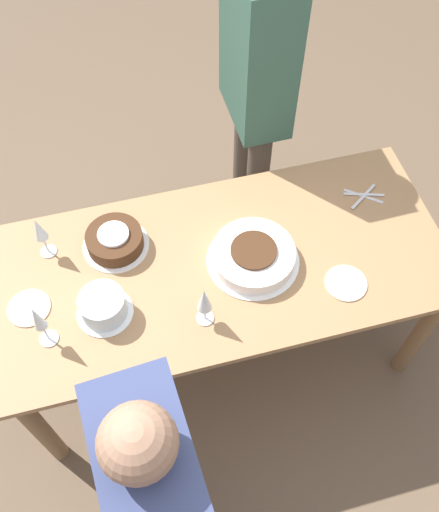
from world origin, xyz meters
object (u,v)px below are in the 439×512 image
object	(u,v)px
cake_center_white	(253,256)
wine_glass_far	(38,320)
cake_back_decorated	(103,306)
wine_glass_extra	(204,300)
person_cutting	(257,75)
wine_glass_near	(39,231)
person_watching	(160,494)
cake_front_chocolate	(115,240)

from	to	relation	value
cake_center_white	wine_glass_far	world-z (taller)	wine_glass_far
cake_back_decorated	wine_glass_extra	bearing A→B (deg)	161.55
cake_back_decorated	person_cutting	distance (m)	1.16
cake_center_white	wine_glass_extra	xyz separation A→B (m)	(0.24, 0.20, 0.10)
cake_back_decorated	wine_glass_near	distance (m)	0.38
person_cutting	wine_glass_near	bearing A→B (deg)	-64.82
cake_center_white	wine_glass_near	distance (m)	0.81
cake_back_decorated	person_watching	distance (m)	0.71
cake_front_chocolate	wine_glass_far	xyz separation A→B (m)	(0.29, 0.34, 0.11)
cake_center_white	wine_glass_extra	size ratio (longest dim) A/B	1.74
cake_center_white	person_watching	distance (m)	0.94
wine_glass_far	cake_center_white	bearing A→B (deg)	-170.46
wine_glass_far	person_watching	size ratio (longest dim) A/B	0.15
wine_glass_near	person_cutting	size ratio (longest dim) A/B	0.12
wine_glass_near	person_cutting	xyz separation A→B (m)	(-0.98, -0.48, 0.13)
cake_front_chocolate	person_watching	xyz separation A→B (m)	(0.01, 0.98, 0.12)
cake_back_decorated	wine_glass_near	bearing A→B (deg)	-61.47
cake_front_chocolate	cake_back_decorated	xyz separation A→B (m)	(0.09, 0.28, 0.01)
person_watching	wine_glass_near	bearing A→B (deg)	9.83
cake_center_white	wine_glass_far	bearing A→B (deg)	9.54
cake_center_white	cake_back_decorated	distance (m)	0.59
cake_center_white	person_cutting	distance (m)	0.79
cake_front_chocolate	cake_center_white	bearing A→B (deg)	157.91
person_cutting	person_watching	xyz separation A→B (m)	(0.73, 1.50, -0.11)
cake_center_white	person_watching	size ratio (longest dim) A/B	0.24
cake_front_chocolate	wine_glass_far	distance (m)	0.46
wine_glass_far	person_watching	bearing A→B (deg)	114.16
wine_glass_extra	cake_back_decorated	bearing A→B (deg)	-18.45
cake_center_white	wine_glass_extra	distance (m)	0.33
cake_front_chocolate	person_watching	distance (m)	0.99
cake_front_chocolate	person_cutting	world-z (taller)	person_cutting
wine_glass_near	cake_front_chocolate	bearing A→B (deg)	171.44
person_cutting	person_watching	distance (m)	1.67
cake_front_chocolate	wine_glass_near	distance (m)	0.28
cake_back_decorated	wine_glass_extra	distance (m)	0.38
person_cutting	cake_back_decorated	bearing A→B (deg)	-46.00
cake_center_white	person_cutting	size ratio (longest dim) A/B	0.21
cake_back_decorated	wine_glass_extra	world-z (taller)	wine_glass_extra
wine_glass_extra	cake_center_white	bearing A→B (deg)	-140.67
wine_glass_extra	person_cutting	xyz separation A→B (m)	(-0.46, -0.92, 0.13)
cake_center_white	wine_glass_extra	world-z (taller)	wine_glass_extra
cake_center_white	person_cutting	world-z (taller)	person_cutting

